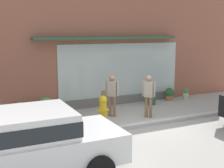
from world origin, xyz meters
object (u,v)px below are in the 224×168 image
at_px(parked_car_white, 26,141).
at_px(potted_plant_near_hydrant, 186,94).
at_px(fire_hydrant, 103,109).
at_px(potted_plant_trailing_edge, 20,109).
at_px(potted_plant_window_right, 150,94).
at_px(pedestrian_with_handbag, 111,93).
at_px(pedestrian_passerby, 149,93).
at_px(potted_plant_corner_tall, 169,94).
at_px(potted_plant_by_entrance, 46,107).

distance_m(parked_car_white, potted_plant_near_hydrant, 9.48).
relative_size(fire_hydrant, parked_car_white, 0.23).
bearing_deg(potted_plant_trailing_edge, potted_plant_window_right, -3.53).
bearing_deg(parked_car_white, pedestrian_with_handbag, 43.83).
distance_m(potted_plant_trailing_edge, potted_plant_near_hydrant, 7.54).
bearing_deg(pedestrian_passerby, fire_hydrant, 37.96).
bearing_deg(parked_car_white, potted_plant_corner_tall, 33.51).
height_order(potted_plant_trailing_edge, potted_plant_near_hydrant, potted_plant_trailing_edge).
relative_size(potted_plant_window_right, potted_plant_trailing_edge, 1.60).
relative_size(pedestrian_with_handbag, potted_plant_window_right, 1.63).
distance_m(parked_car_white, potted_plant_corner_tall, 8.82).
xyz_separation_m(potted_plant_window_right, potted_plant_near_hydrant, (2.07, 0.15, -0.21)).
height_order(pedestrian_passerby, parked_car_white, pedestrian_passerby).
height_order(pedestrian_passerby, potted_plant_by_entrance, pedestrian_passerby).
relative_size(pedestrian_passerby, potted_plant_trailing_edge, 2.62).
relative_size(parked_car_white, potted_plant_window_right, 4.24).
distance_m(potted_plant_by_entrance, potted_plant_near_hydrant, 6.63).
distance_m(pedestrian_with_handbag, potted_plant_window_right, 2.57).
bearing_deg(potted_plant_corner_tall, fire_hydrant, -156.93).
bearing_deg(potted_plant_by_entrance, fire_hydrant, -43.44).
xyz_separation_m(parked_car_white, potted_plant_by_entrance, (1.55, 4.67, -0.50)).
relative_size(potted_plant_trailing_edge, potted_plant_corner_tall, 1.04).
relative_size(fire_hydrant, potted_plant_trailing_edge, 1.58).
bearing_deg(potted_plant_corner_tall, potted_plant_by_entrance, -178.02).
distance_m(potted_plant_corner_tall, potted_plant_near_hydrant, 0.86).
height_order(fire_hydrant, potted_plant_by_entrance, fire_hydrant).
bearing_deg(fire_hydrant, pedestrian_passerby, -6.26).
bearing_deg(potted_plant_trailing_edge, potted_plant_near_hydrant, -1.45).
distance_m(fire_hydrant, pedestrian_passerby, 1.82).
height_order(fire_hydrant, potted_plant_trailing_edge, fire_hydrant).
relative_size(pedestrian_with_handbag, potted_plant_by_entrance, 2.14).
distance_m(pedestrian_passerby, parked_car_white, 5.75).
bearing_deg(potted_plant_window_right, potted_plant_trailing_edge, 176.47).
relative_size(potted_plant_window_right, potted_plant_near_hydrant, 1.86).
bearing_deg(pedestrian_passerby, potted_plant_trailing_edge, 19.07).
distance_m(pedestrian_passerby, potted_plant_window_right, 2.10).
height_order(parked_car_white, potted_plant_corner_tall, parked_car_white).
bearing_deg(pedestrian_passerby, potted_plant_corner_tall, -96.37).
xyz_separation_m(potted_plant_window_right, potted_plant_by_entrance, (-4.56, 0.07, -0.09)).
bearing_deg(potted_plant_by_entrance, parked_car_white, -108.41).
bearing_deg(pedestrian_with_handbag, pedestrian_passerby, -168.27).
xyz_separation_m(parked_car_white, potted_plant_trailing_edge, (0.65, 4.94, -0.53)).
height_order(potted_plant_by_entrance, potted_plant_corner_tall, potted_plant_by_entrance).
bearing_deg(potted_plant_near_hydrant, potted_plant_corner_tall, 171.95).
bearing_deg(potted_plant_window_right, pedestrian_passerby, -124.49).
height_order(potted_plant_window_right, potted_plant_by_entrance, potted_plant_window_right).
bearing_deg(pedestrian_with_handbag, fire_hydrant, 85.36).
height_order(potted_plant_trailing_edge, potted_plant_corner_tall, potted_plant_trailing_edge).
bearing_deg(potted_plant_near_hydrant, potted_plant_trailing_edge, 178.55).
height_order(pedestrian_with_handbag, parked_car_white, pedestrian_with_handbag).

